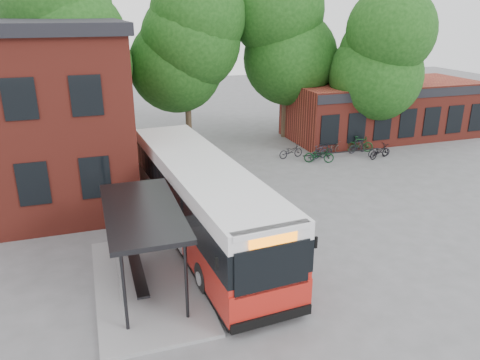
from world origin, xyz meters
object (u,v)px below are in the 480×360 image
object	(u,v)px
bicycle_1	(319,152)
bicycle_2	(319,155)
bus_shelter	(145,248)
bicycle_extra_0	(379,151)
city_bus	(202,201)
bicycle_5	(358,146)
bicycle_0	(291,151)
bicycle_3	(323,151)
bicycle_7	(360,144)
bicycle_6	(379,151)
bicycle_4	(333,148)

from	to	relation	value
bicycle_1	bicycle_2	distance (m)	0.63
bus_shelter	bicycle_2	distance (m)	15.96
bus_shelter	bicycle_extra_0	distance (m)	19.27
bicycle_2	city_bus	bearing A→B (deg)	150.02
bicycle_5	bicycle_extra_0	size ratio (longest dim) A/B	0.93
bus_shelter	bicycle_1	world-z (taller)	bus_shelter
bicycle_0	bicycle_1	bearing A→B (deg)	-128.59
bicycle_1	bicycle_5	world-z (taller)	bicycle_1
bicycle_3	bus_shelter	bearing A→B (deg)	120.72
bicycle_2	bicycle_7	world-z (taller)	bicycle_7
bus_shelter	bicycle_6	xyz separation A→B (m)	(16.10, 10.07, -1.00)
bicycle_4	bicycle_extra_0	distance (m)	2.94
bicycle_0	bicycle_7	distance (m)	4.92
bicycle_1	bicycle_4	world-z (taller)	bicycle_1
bicycle_2	bicycle_6	distance (m)	4.11
bicycle_1	bicycle_4	bearing A→B (deg)	-82.92
city_bus	bicycle_2	world-z (taller)	city_bus
bicycle_4	bicycle_6	size ratio (longest dim) A/B	0.92
bicycle_2	bicycle_4	xyz separation A→B (m)	(1.68, 1.31, -0.07)
city_bus	bicycle_6	size ratio (longest dim) A/B	7.56
bicycle_0	bicycle_2	distance (m)	1.91
city_bus	bicycle_0	xyz separation A→B (m)	(8.10, 9.10, -1.21)
bicycle_4	bicycle_0	bearing A→B (deg)	62.62
bicycle_4	bicycle_7	size ratio (longest dim) A/B	0.90
bicycle_7	bicycle_2	bearing A→B (deg)	130.37
bicycle_3	bicycle_5	size ratio (longest dim) A/B	1.03
bicycle_2	bicycle_3	bearing A→B (deg)	-19.81
bicycle_1	bicycle_7	size ratio (longest dim) A/B	0.89
bicycle_6	bicycle_4	bearing A→B (deg)	37.95
bicycle_3	bicycle_6	xyz separation A→B (m)	(3.38, -1.22, -0.01)
bicycle_3	bicycle_4	xyz separation A→B (m)	(0.98, 0.49, -0.04)
bicycle_5	bicycle_extra_0	xyz separation A→B (m)	(0.79, -1.25, -0.03)
bicycle_3	bicycle_6	bearing A→B (deg)	-120.73
bicycle_5	bicycle_6	xyz separation A→B (m)	(0.65, -1.50, 0.00)
bicycle_2	bicycle_5	size ratio (longest dim) A/B	1.23
bicycle_1	bicycle_4	distance (m)	1.60
bicycle_5	bicycle_6	size ratio (longest dim) A/B	0.87
bicycle_0	bicycle_7	xyz separation A→B (m)	(4.91, -0.19, 0.08)
bicycle_3	bicycle_extra_0	distance (m)	3.66
bicycle_1	bicycle_extra_0	distance (m)	4.03
bicycle_0	bicycle_3	size ratio (longest dim) A/B	1.11
city_bus	bicycle_3	distance (m)	13.20
city_bus	bicycle_6	distance (m)	15.31
bicycle_2	bicycle_7	distance (m)	3.88
bicycle_2	bicycle_4	distance (m)	2.14
bicycle_0	bicycle_extra_0	world-z (taller)	bicycle_0
bicycle_2	bicycle_extra_0	world-z (taller)	bicycle_2
bicycle_0	bicycle_extra_0	bearing A→B (deg)	-114.69
bicycle_3	bicycle_5	distance (m)	2.75
city_bus	bicycle_5	world-z (taller)	city_bus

